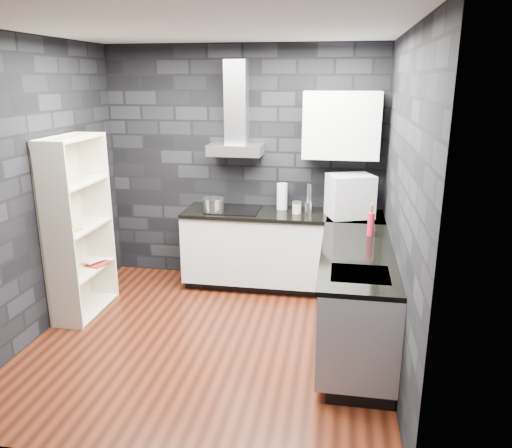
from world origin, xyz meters
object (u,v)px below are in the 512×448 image
(storage_jar, at_px, (297,208))
(fruit_bowl, at_px, (72,228))
(red_bottle, at_px, (371,224))
(bookshelf, at_px, (79,228))
(glass_vase, at_px, (282,196))
(utensil_crock, at_px, (308,207))
(appliance_garage, at_px, (350,196))
(pot, at_px, (214,205))

(storage_jar, height_order, fruit_bowl, storage_jar)
(red_bottle, bearing_deg, fruit_bowl, -172.78)
(bookshelf, bearing_deg, glass_vase, 42.23)
(utensil_crock, xyz_separation_m, appliance_garage, (0.44, -0.10, 0.17))
(utensil_crock, relative_size, fruit_bowl, 0.52)
(utensil_crock, bearing_deg, bookshelf, -155.80)
(utensil_crock, bearing_deg, fruit_bowl, -153.21)
(utensil_crock, distance_m, appliance_garage, 0.48)
(bookshelf, bearing_deg, utensil_crock, 36.71)
(pot, bearing_deg, red_bottle, -18.95)
(bookshelf, bearing_deg, appliance_garage, 31.14)
(appliance_garage, distance_m, fruit_bowl, 2.84)
(pot, height_order, storage_jar, pot)
(storage_jar, height_order, utensil_crock, storage_jar)
(storage_jar, distance_m, utensil_crock, 0.14)
(bookshelf, bearing_deg, pot, 47.17)
(appliance_garage, xyz_separation_m, bookshelf, (-2.65, -0.89, -0.22))
(pot, xyz_separation_m, red_bottle, (1.67, -0.57, 0.03))
(appliance_garage, relative_size, red_bottle, 2.07)
(fruit_bowl, bearing_deg, red_bottle, 7.22)
(bookshelf, bearing_deg, fruit_bowl, -77.50)
(glass_vase, xyz_separation_m, appliance_garage, (0.75, -0.19, 0.08))
(pot, bearing_deg, storage_jar, 6.91)
(utensil_crock, distance_m, fruit_bowl, 2.47)
(pot, height_order, bookshelf, bookshelf)
(glass_vase, distance_m, utensil_crock, 0.33)
(appliance_garage, bearing_deg, utensil_crock, 147.22)
(red_bottle, bearing_deg, appliance_garage, 106.44)
(pot, distance_m, fruit_bowl, 1.50)
(pot, bearing_deg, appliance_garage, 3.19)
(glass_vase, bearing_deg, fruit_bowl, -147.57)
(pot, distance_m, red_bottle, 1.76)
(utensil_crock, bearing_deg, appliance_garage, -12.47)
(pot, bearing_deg, glass_vase, 20.62)
(bookshelf, relative_size, fruit_bowl, 8.18)
(utensil_crock, bearing_deg, glass_vase, 163.07)
(storage_jar, bearing_deg, utensil_crock, 29.63)
(pot, relative_size, red_bottle, 1.03)
(storage_jar, relative_size, bookshelf, 0.07)
(bookshelf, xyz_separation_m, fruit_bowl, (0.00, -0.12, 0.04))
(glass_vase, height_order, appliance_garage, appliance_garage)
(glass_vase, bearing_deg, bookshelf, -150.27)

